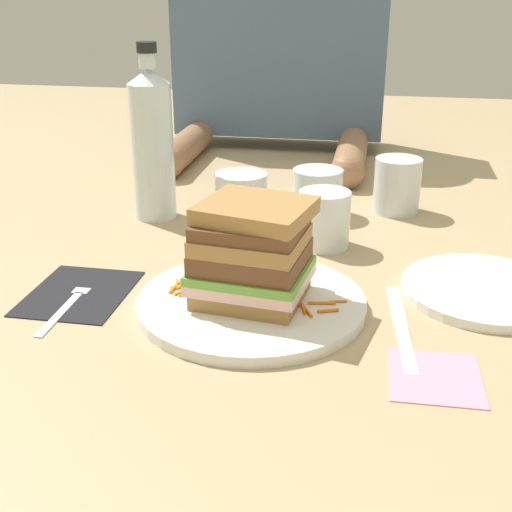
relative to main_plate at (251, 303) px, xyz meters
name	(u,v)px	position (x,y,z in m)	size (l,w,h in m)	color
ground_plane	(265,307)	(0.01, 0.01, -0.01)	(3.00, 3.00, 0.00)	tan
main_plate	(251,303)	(0.00, 0.00, 0.00)	(0.26, 0.26, 0.01)	white
sandwich	(252,253)	(0.00, 0.00, 0.06)	(0.14, 0.13, 0.11)	#A87A42
carrot_shred_0	(180,283)	(-0.09, 0.02, 0.01)	(0.00, 0.00, 0.02)	orange
carrot_shred_1	(180,286)	(-0.09, 0.01, 0.01)	(0.00, 0.00, 0.02)	orange
carrot_shred_2	(187,295)	(-0.07, -0.01, 0.01)	(0.00, 0.00, 0.02)	orange
carrot_shred_3	(188,291)	(-0.08, 0.00, 0.01)	(0.00, 0.00, 0.03)	orange
carrot_shred_4	(174,287)	(-0.09, 0.01, 0.01)	(0.00, 0.00, 0.03)	orange
carrot_shred_5	(187,285)	(-0.08, 0.02, 0.01)	(0.00, 0.00, 0.03)	orange
carrot_shred_6	(184,291)	(-0.08, 0.00, 0.01)	(0.00, 0.00, 0.03)	orange
carrot_shred_7	(183,284)	(-0.09, 0.02, 0.01)	(0.00, 0.00, 0.03)	orange
carrot_shred_8	(183,281)	(-0.09, 0.03, 0.01)	(0.00, 0.00, 0.03)	orange
carrot_shred_9	(199,289)	(-0.06, 0.01, 0.01)	(0.00, 0.00, 0.03)	orange
carrot_shred_10	(303,309)	(0.06, -0.02, 0.01)	(0.00, 0.00, 0.03)	orange
carrot_shred_11	(308,312)	(0.07, -0.03, 0.01)	(0.00, 0.00, 0.02)	orange
carrot_shred_12	(338,301)	(0.10, 0.01, 0.01)	(0.00, 0.00, 0.02)	orange
carrot_shred_13	(322,303)	(0.08, 0.00, 0.01)	(0.00, 0.00, 0.03)	orange
carrot_shred_14	(328,311)	(0.09, -0.02, 0.01)	(0.00, 0.00, 0.02)	orange
napkin_dark	(79,292)	(-0.21, 0.00, -0.01)	(0.12, 0.15, 0.00)	black
fork	(71,298)	(-0.21, -0.02, 0.00)	(0.02, 0.17, 0.00)	silver
knife	(402,328)	(0.17, -0.02, -0.01)	(0.03, 0.20, 0.00)	silver
juice_glass	(324,221)	(0.06, 0.21, 0.03)	(0.07, 0.07, 0.08)	white
water_bottle	(152,143)	(-0.21, 0.29, 0.11)	(0.06, 0.06, 0.27)	silver
empty_tumbler_0	(317,192)	(0.04, 0.35, 0.03)	(0.08, 0.08, 0.07)	silver
empty_tumbler_1	(397,185)	(0.17, 0.38, 0.04)	(0.07, 0.07, 0.09)	silver
empty_tumbler_2	(241,201)	(-0.06, 0.26, 0.04)	(0.08, 0.08, 0.09)	silver
side_plate	(486,290)	(0.27, 0.09, 0.00)	(0.20, 0.20, 0.01)	white
napkin_pink	(435,376)	(0.20, -0.11, -0.01)	(0.09, 0.10, 0.00)	pink
diner_across	(280,24)	(-0.09, 0.79, 0.25)	(0.45, 0.44, 0.56)	#936647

